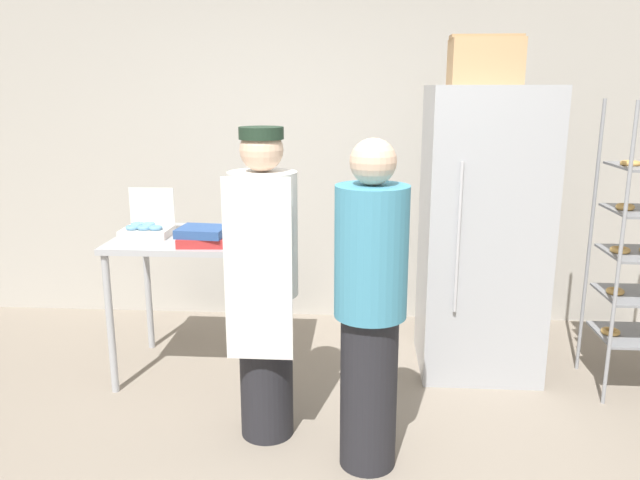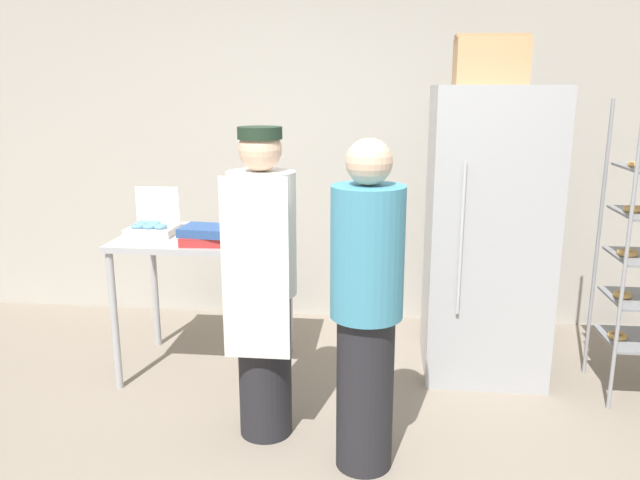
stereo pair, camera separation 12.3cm
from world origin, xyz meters
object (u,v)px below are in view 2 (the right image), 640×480
object	(u,v)px
cardboard_storage_box	(490,61)
refrigerator	(487,234)
donut_box	(152,227)
blender_pitcher	(259,217)
person_baker	(263,282)
binder_stack	(206,235)
person_customer	(366,308)

from	to	relation	value
cardboard_storage_box	refrigerator	bearing A→B (deg)	23.80
donut_box	blender_pitcher	size ratio (longest dim) A/B	1.15
cardboard_storage_box	person_baker	bearing A→B (deg)	-142.88
blender_pitcher	binder_stack	size ratio (longest dim) A/B	0.87
binder_stack	refrigerator	bearing A→B (deg)	13.63
refrigerator	blender_pitcher	bearing A→B (deg)	-174.09
blender_pitcher	binder_stack	world-z (taller)	blender_pitcher
refrigerator	cardboard_storage_box	xyz separation A→B (m)	(-0.05, -0.02, 1.05)
binder_stack	cardboard_storage_box	bearing A→B (deg)	13.30
person_customer	person_baker	bearing A→B (deg)	156.00
refrigerator	binder_stack	bearing A→B (deg)	-166.37
refrigerator	cardboard_storage_box	size ratio (longest dim) A/B	4.35
refrigerator	blender_pitcher	xyz separation A→B (m)	(-1.43, -0.15, 0.11)
donut_box	person_baker	distance (m)	1.12
binder_stack	blender_pitcher	bearing A→B (deg)	44.74
binder_stack	person_customer	size ratio (longest dim) A/B	0.18
donut_box	binder_stack	world-z (taller)	donut_box
blender_pitcher	person_customer	size ratio (longest dim) A/B	0.16
binder_stack	cardboard_storage_box	size ratio (longest dim) A/B	0.70
donut_box	blender_pitcher	world-z (taller)	donut_box
donut_box	person_baker	world-z (taller)	person_baker
person_baker	person_customer	xyz separation A→B (m)	(0.53, -0.24, -0.03)
person_customer	donut_box	bearing A→B (deg)	145.16
blender_pitcher	donut_box	bearing A→B (deg)	-175.19
person_baker	blender_pitcher	bearing A→B (deg)	102.90
binder_stack	person_customer	world-z (taller)	person_customer
donut_box	person_customer	distance (m)	1.69
blender_pitcher	person_baker	size ratio (longest dim) A/B	0.16
donut_box	person_baker	bearing A→B (deg)	-40.47
person_baker	person_customer	size ratio (longest dim) A/B	1.02
donut_box	person_customer	world-z (taller)	person_customer
blender_pitcher	binder_stack	xyz separation A→B (m)	(-0.26, -0.26, -0.06)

